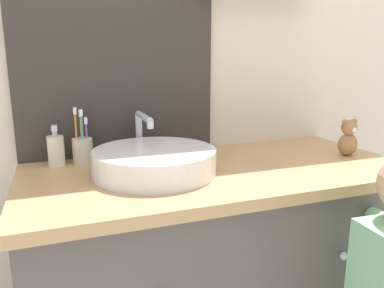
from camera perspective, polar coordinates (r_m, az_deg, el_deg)
wall_back at (r=1.51m, az=-0.80°, el=17.45°), size 3.20×0.18×2.50m
vanity_counter at (r=1.42m, az=3.90°, el=-19.32°), size 1.28×0.60×0.81m
sink_basin at (r=1.18m, az=-5.72°, el=-2.48°), size 0.39×0.44×0.17m
toothbrush_holder at (r=1.35m, az=-16.32°, el=-0.67°), size 0.07×0.07×0.19m
soap_dispenser at (r=1.34m, az=-20.01°, el=-0.87°), size 0.05×0.05×0.14m
teddy_bear at (r=1.51m, az=22.70°, el=0.80°), size 0.08×0.06×0.14m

